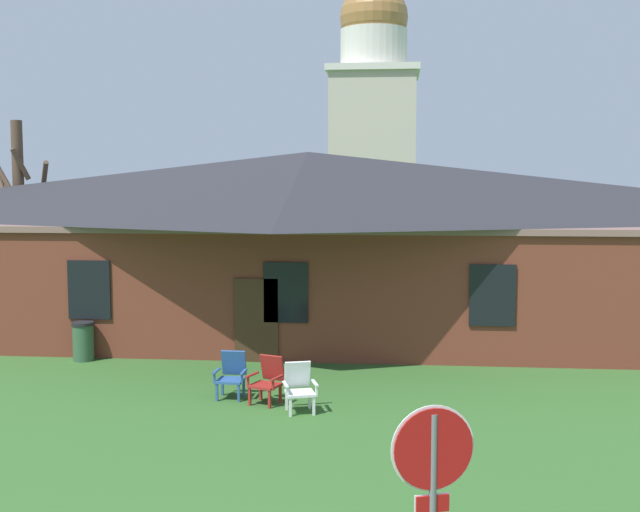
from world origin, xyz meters
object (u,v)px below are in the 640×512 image
at_px(lawn_chair_by_porch, 232,374).
at_px(lawn_chair_near_door, 268,379).
at_px(lawn_chair_left_end, 299,386).
at_px(trash_bin, 83,341).
at_px(stop_sign, 433,483).

distance_m(lawn_chair_by_porch, lawn_chair_near_door, 0.89).
xyz_separation_m(lawn_chair_left_end, trash_bin, (-5.94, 3.82, -0.00)).
xyz_separation_m(lawn_chair_by_porch, lawn_chair_near_door, (0.82, -0.35, 0.00)).
relative_size(lawn_chair_by_porch, lawn_chair_left_end, 1.00).
xyz_separation_m(lawn_chair_by_porch, lawn_chair_left_end, (1.52, -0.86, 0.00)).
height_order(lawn_chair_near_door, lawn_chair_left_end, same).
height_order(lawn_chair_by_porch, lawn_chair_near_door, same).
height_order(stop_sign, lawn_chair_near_door, stop_sign).
distance_m(stop_sign, lawn_chair_left_end, 8.40).
bearing_deg(lawn_chair_near_door, stop_sign, -71.06).
bearing_deg(stop_sign, lawn_chair_left_end, 105.54).
xyz_separation_m(stop_sign, lawn_chair_near_door, (-2.92, 8.52, -1.25)).
relative_size(lawn_chair_near_door, lawn_chair_left_end, 1.00).
relative_size(stop_sign, lawn_chair_left_end, 2.59).
xyz_separation_m(stop_sign, lawn_chair_left_end, (-2.23, 8.01, -1.25)).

